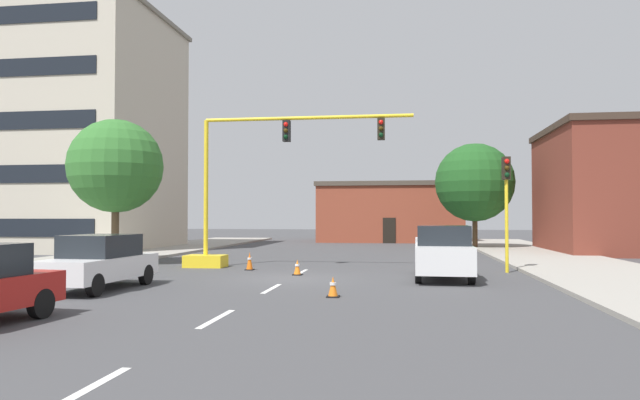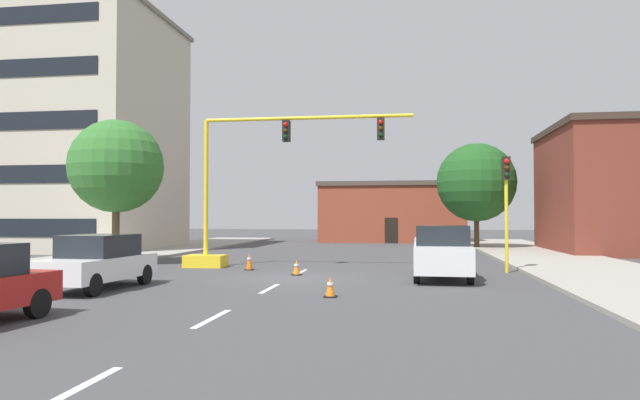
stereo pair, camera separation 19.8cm
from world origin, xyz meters
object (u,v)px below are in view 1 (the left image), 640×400
object	(u,v)px
traffic_cone_roadside_b	(297,268)
pickup_truck_white	(442,252)
traffic_light_pole_right	(506,187)
tree_right_far	(475,182)
tree_left_near	(116,166)
traffic_signal_gantry	(235,216)
traffic_cone_roadside_a	(250,261)
sedan_white_mid_left	(99,262)
traffic_cone_roadside_c	(333,287)

from	to	relation	value
traffic_cone_roadside_b	pickup_truck_white	bearing A→B (deg)	-4.26
traffic_light_pole_right	tree_right_far	distance (m)	17.64
traffic_light_pole_right	tree_left_near	world-z (taller)	tree_left_near
tree_left_near	tree_right_far	size ratio (longest dim) A/B	0.93
traffic_light_pole_right	traffic_signal_gantry	bearing A→B (deg)	176.73
traffic_signal_gantry	pickup_truck_white	world-z (taller)	traffic_signal_gantry
traffic_signal_gantry	tree_left_near	xyz separation A→B (m)	(-6.22, 0.75, 2.43)
traffic_light_pole_right	traffic_cone_roadside_a	size ratio (longest dim) A/B	6.16
tree_right_far	tree_left_near	bearing A→B (deg)	-139.40
traffic_cone_roadside_b	traffic_signal_gantry	bearing A→B (deg)	139.45
traffic_signal_gantry	tree_right_far	distance (m)	21.23
traffic_signal_gantry	tree_left_near	world-z (taller)	tree_left_near
tree_left_near	traffic_cone_roadside_a	size ratio (longest dim) A/B	9.03
sedan_white_mid_left	traffic_cone_roadside_b	distance (m)	7.61
traffic_signal_gantry	traffic_cone_roadside_a	bearing A→B (deg)	-48.97
traffic_signal_gantry	traffic_cone_roadside_b	xyz separation A→B (m)	(3.42, -2.93, -2.02)
tree_left_near	tree_right_far	xyz separation A→B (m)	(18.84, 16.15, -0.01)
traffic_signal_gantry	traffic_cone_roadside_b	size ratio (longest dim) A/B	16.84
pickup_truck_white	traffic_cone_roadside_b	distance (m)	5.67
tree_right_far	traffic_cone_roadside_a	xyz separation A→B (m)	(-11.63, -18.04, -4.36)
tree_left_near	pickup_truck_white	distance (m)	16.24
traffic_cone_roadside_b	tree_right_far	bearing A→B (deg)	65.12
traffic_signal_gantry	tree_right_far	xyz separation A→B (m)	(12.62, 16.90, 2.42)
traffic_signal_gantry	tree_left_near	distance (m)	6.72
traffic_signal_gantry	tree_left_near	size ratio (longest dim) A/B	1.47
pickup_truck_white	tree_right_far	bearing A→B (deg)	79.95
pickup_truck_white	traffic_cone_roadside_a	size ratio (longest dim) A/B	6.99
tree_right_far	traffic_cone_roadside_c	world-z (taller)	tree_right_far
tree_left_near	traffic_signal_gantry	bearing A→B (deg)	-6.86
tree_right_far	pickup_truck_white	size ratio (longest dim) A/B	1.39
traffic_signal_gantry	traffic_cone_roadside_c	bearing A→B (deg)	-57.91
traffic_light_pole_right	sedan_white_mid_left	distance (m)	15.98
tree_left_near	traffic_cone_roadside_b	size ratio (longest dim) A/B	11.45
tree_left_near	traffic_cone_roadside_b	bearing A→B (deg)	-20.87
traffic_cone_roadside_a	tree_right_far	bearing A→B (deg)	57.19
traffic_cone_roadside_a	traffic_cone_roadside_c	size ratio (longest dim) A/B	1.30
sedan_white_mid_left	traffic_cone_roadside_b	size ratio (longest dim) A/B	7.44
traffic_cone_roadside_b	traffic_cone_roadside_c	size ratio (longest dim) A/B	1.02
tree_left_near	traffic_cone_roadside_c	world-z (taller)	tree_left_near
tree_right_far	sedan_white_mid_left	distance (m)	29.34
tree_right_far	sedan_white_mid_left	bearing A→B (deg)	-120.18
tree_right_far	sedan_white_mid_left	world-z (taller)	tree_right_far
sedan_white_mid_left	traffic_cone_roadside_c	xyz separation A→B (m)	(7.58, -0.66, -0.59)
pickup_truck_white	sedan_white_mid_left	xyz separation A→B (m)	(-11.03, -4.89, -0.09)
traffic_cone_roadside_a	traffic_cone_roadside_b	size ratio (longest dim) A/B	1.27
pickup_truck_white	traffic_cone_roadside_b	world-z (taller)	pickup_truck_white
sedan_white_mid_left	traffic_cone_roadside_a	xyz separation A→B (m)	(2.99, 7.10, -0.51)
traffic_light_pole_right	tree_left_near	size ratio (longest dim) A/B	0.68
traffic_cone_roadside_a	traffic_signal_gantry	bearing A→B (deg)	131.03
sedan_white_mid_left	traffic_cone_roadside_c	world-z (taller)	sedan_white_mid_left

